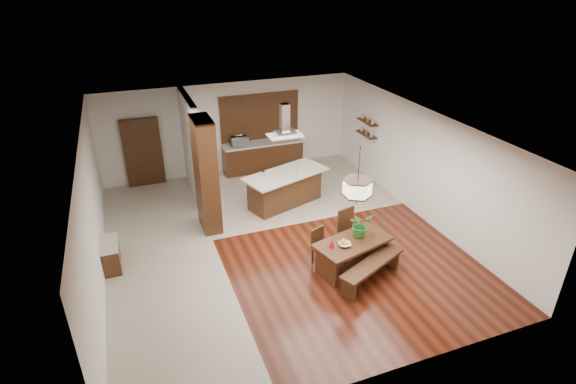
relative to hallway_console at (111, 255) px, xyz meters
name	(u,v)px	position (x,y,z in m)	size (l,w,h in m)	color
room_shell	(276,162)	(3.81, -0.20, 1.75)	(9.00, 9.04, 2.92)	#341209
tile_hallway	(163,262)	(1.06, -0.20, -0.31)	(2.50, 9.00, 0.01)	#B1A594
tile_kitchen	(288,189)	(5.06, 2.30, -0.31)	(5.50, 4.00, 0.01)	#B1A594
soffit_band	(275,127)	(3.81, -0.20, 2.57)	(8.00, 9.00, 0.02)	#3F210F
partition_pier	(206,175)	(2.41, 1.00, 1.14)	(0.45, 1.00, 2.90)	black
partition_stub	(191,147)	(2.41, 3.10, 1.14)	(0.18, 2.40, 2.90)	silver
hallway_console	(111,255)	(0.00, 0.00, 0.00)	(0.37, 0.88, 0.63)	black
hallway_doorway	(143,152)	(1.11, 4.20, 0.74)	(1.10, 0.20, 2.10)	black
rear_counter	(263,156)	(4.81, 4.00, 0.16)	(2.60, 0.62, 0.95)	black
kitchen_window	(259,116)	(4.81, 4.26, 1.44)	(2.60, 0.08, 1.50)	brown
shelf_lower	(366,134)	(7.68, 2.40, 1.08)	(0.26, 0.90, 0.04)	black
shelf_upper	(367,122)	(7.68, 2.40, 1.49)	(0.26, 0.90, 0.04)	black
dining_table	(353,248)	(4.98, -1.90, 0.20)	(1.85, 1.25, 0.71)	black
dining_bench	(372,272)	(5.14, -2.49, -0.07)	(1.77, 0.39, 0.50)	black
dining_chair_left	(323,247)	(4.44, -1.51, 0.11)	(0.38, 0.38, 0.85)	black
dining_chair_right	(351,232)	(5.26, -1.30, 0.21)	(0.47, 0.47, 1.05)	black
pendant_lantern	(358,176)	(4.98, -1.90, 1.93)	(0.64, 0.64, 1.31)	beige
foliage_plant	(360,225)	(5.22, -1.76, 0.66)	(0.49, 0.42, 0.54)	#236A25
fruit_bowl	(345,245)	(4.72, -2.01, 0.42)	(0.26, 0.26, 0.06)	beige
napkin_cone	(332,243)	(4.44, -1.96, 0.49)	(0.12, 0.12, 0.19)	#A30B10
gold_ornament	(373,233)	(5.51, -1.85, 0.44)	(0.07, 0.07, 0.10)	gold
kitchen_island	(285,188)	(4.65, 1.46, 0.19)	(2.57, 1.74, 0.98)	black
range_hood	(285,120)	(4.65, 1.46, 2.15)	(0.90, 0.55, 0.87)	silver
island_cup	(300,170)	(5.05, 1.35, 0.71)	(0.13, 0.13, 0.10)	silver
microwave	(239,141)	(4.04, 3.98, 0.78)	(0.52, 0.35, 0.29)	#ADAFB4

